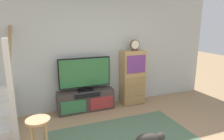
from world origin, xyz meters
The scene contains 7 objects.
back_wall centered at (0.00, 2.46, 1.35)m, with size 6.40×0.12×2.70m, color #B2B7B2.
media_console centered at (-0.30, 2.19, 0.24)m, with size 1.32×0.38×0.49m.
television centered at (-0.30, 2.22, 0.90)m, with size 1.20×0.22×0.78m.
side_cabinet centered at (0.93, 2.20, 0.68)m, with size 0.58×0.38×1.37m.
desk_clock centered at (0.96, 2.19, 1.50)m, with size 0.25×0.08×0.27m.
bar_stool_near centered at (-1.37, 0.64, 0.53)m, with size 0.34×0.34×0.71m.
dog centered at (0.36, 0.43, 0.12)m, with size 0.53×0.31×0.23m.
Camera 1 is at (-1.32, -2.09, 2.02)m, focal length 31.58 mm.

